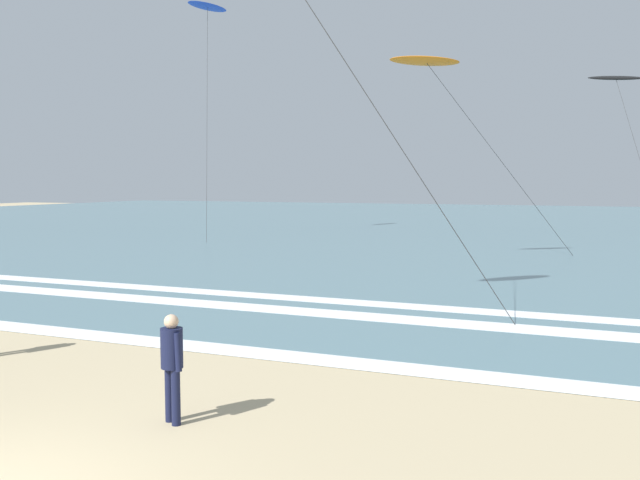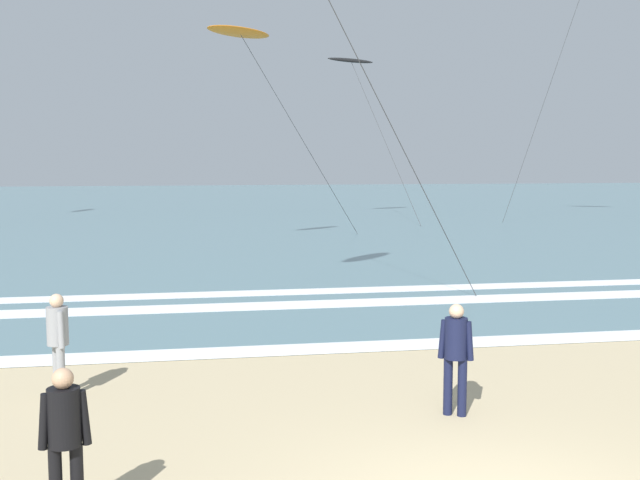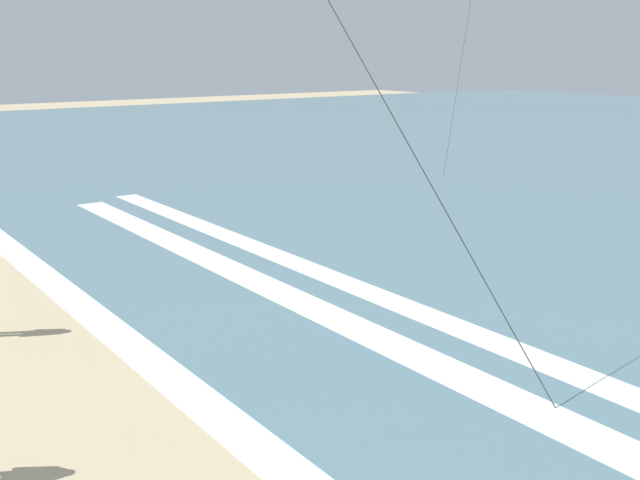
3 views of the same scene
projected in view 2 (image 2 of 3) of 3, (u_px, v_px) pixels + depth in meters
The scene contains 9 objects.
ocean_surface at pixel (228, 206), 58.54m from camera, with size 140.00×90.00×0.01m, color slate.
wave_foam_shoreline at pixel (350, 347), 14.83m from camera, with size 52.05×0.83×0.01m, color white.
wave_foam_mid_break at pixel (380, 302), 19.46m from camera, with size 38.78×1.03×0.01m, color white.
wave_foam_outer_break at pixel (303, 292), 20.98m from camera, with size 36.97×0.88×0.01m, color white.
surfer_left_near at pixel (65, 432), 7.56m from camera, with size 0.52×0.32×1.60m.
surfer_mid_group at pixel (456, 349), 10.85m from camera, with size 0.49×0.32×1.60m.
surfer_foreground_main at pixel (58, 336), 11.65m from camera, with size 0.32×0.50×1.60m.
kite_orange_high_left at pixel (240, 33), 30.34m from camera, with size 7.43×6.36×8.76m.
kite_black_mid_center at pixel (351, 61), 45.58m from camera, with size 4.22×7.04×9.57m.
Camera 2 is at (-3.02, -7.14, 3.63)m, focal length 43.45 mm.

